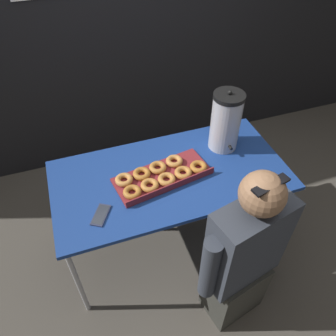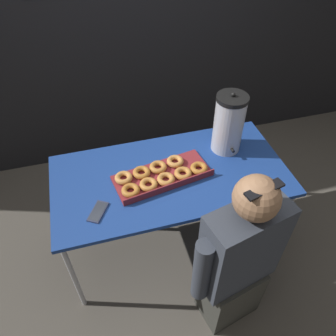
{
  "view_description": "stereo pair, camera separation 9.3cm",
  "coord_description": "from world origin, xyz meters",
  "px_view_note": "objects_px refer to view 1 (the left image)",
  "views": [
    {
      "loc": [
        -0.51,
        -1.43,
        2.32
      ],
      "look_at": [
        -0.02,
        0.0,
        0.83
      ],
      "focal_mm": 35.0,
      "sensor_mm": 36.0,
      "label": 1
    },
    {
      "loc": [
        -0.43,
        -1.46,
        2.32
      ],
      "look_at": [
        -0.02,
        0.0,
        0.83
      ],
      "focal_mm": 35.0,
      "sensor_mm": 36.0,
      "label": 2
    }
  ],
  "objects_px": {
    "coffee_urn": "(226,121)",
    "person_seated": "(243,257)",
    "donut_box": "(161,176)",
    "cell_phone": "(101,215)"
  },
  "relations": [
    {
      "from": "coffee_urn",
      "to": "cell_phone",
      "type": "bearing_deg",
      "value": -160.19
    },
    {
      "from": "donut_box",
      "to": "coffee_urn",
      "type": "height_order",
      "value": "coffee_urn"
    },
    {
      "from": "cell_phone",
      "to": "donut_box",
      "type": "bearing_deg",
      "value": 53.45
    },
    {
      "from": "donut_box",
      "to": "cell_phone",
      "type": "relative_size",
      "value": 3.8
    },
    {
      "from": "donut_box",
      "to": "coffee_urn",
      "type": "xyz_separation_m",
      "value": [
        0.52,
        0.17,
        0.19
      ]
    },
    {
      "from": "coffee_urn",
      "to": "cell_phone",
      "type": "xyz_separation_m",
      "value": [
        -0.95,
        -0.34,
        -0.21
      ]
    },
    {
      "from": "cell_phone",
      "to": "person_seated",
      "type": "relative_size",
      "value": 0.14
    },
    {
      "from": "coffee_urn",
      "to": "person_seated",
      "type": "distance_m",
      "value": 0.9
    },
    {
      "from": "donut_box",
      "to": "person_seated",
      "type": "bearing_deg",
      "value": -73.4
    },
    {
      "from": "donut_box",
      "to": "person_seated",
      "type": "xyz_separation_m",
      "value": [
        0.3,
        -0.61,
        -0.19
      ]
    }
  ]
}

